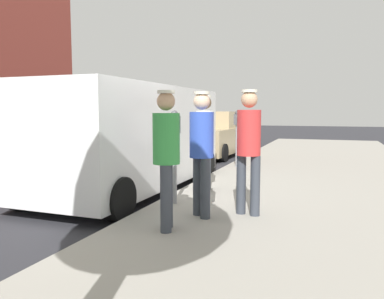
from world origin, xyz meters
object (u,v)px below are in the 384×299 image
(pedestrian_in_blue, at_px, (202,145))
(parked_sedan_ahead, at_px, (214,136))
(parked_van, at_px, (131,136))
(pedestrian_in_red, at_px, (249,143))
(pedestrian_in_white, at_px, (205,136))
(parking_meter_far, at_px, (237,129))
(parking_meter_near, at_px, (175,141))
(pedestrian_in_green, at_px, (166,150))

(pedestrian_in_blue, distance_m, parked_sedan_ahead, 9.07)
(parked_van, bearing_deg, pedestrian_in_red, -29.33)
(pedestrian_in_white, relative_size, parked_van, 0.34)
(parked_van, distance_m, parked_sedan_ahead, 6.87)
(parking_meter_far, distance_m, pedestrian_in_blue, 5.03)
(pedestrian_in_red, xyz_separation_m, parked_van, (-2.76, 1.55, -0.04))
(pedestrian_in_blue, xyz_separation_m, parked_van, (-2.16, 1.89, -0.02))
(parking_meter_near, distance_m, pedestrian_in_blue, 0.89)
(pedestrian_in_blue, bearing_deg, pedestrian_in_red, 29.32)
(pedestrian_in_green, bearing_deg, pedestrian_in_white, 96.76)
(pedestrian_in_green, xyz_separation_m, pedestrian_in_blue, (0.22, 0.72, 0.01))
(parking_meter_far, xyz_separation_m, pedestrian_in_blue, (0.66, -4.99, -0.00))
(parking_meter_near, xyz_separation_m, pedestrian_in_white, (0.14, 1.18, 0.01))
(pedestrian_in_blue, bearing_deg, parking_meter_far, 97.52)
(pedestrian_in_white, xyz_separation_m, parked_van, (-1.64, 0.11, -0.04))
(parking_meter_far, height_order, pedestrian_in_red, pedestrian_in_red)
(parking_meter_far, relative_size, pedestrian_in_red, 0.84)
(pedestrian_in_red, bearing_deg, parking_meter_far, 105.16)
(pedestrian_in_blue, bearing_deg, parked_van, 138.81)
(parking_meter_far, distance_m, pedestrian_in_red, 4.82)
(pedestrian_in_white, distance_m, pedestrian_in_red, 1.82)
(pedestrian_in_green, relative_size, pedestrian_in_blue, 0.99)
(pedestrian_in_green, bearing_deg, parked_van, 126.50)
(parking_meter_far, relative_size, pedestrian_in_blue, 0.85)
(pedestrian_in_blue, height_order, parked_sedan_ahead, pedestrian_in_blue)
(parking_meter_near, height_order, parked_sedan_ahead, parking_meter_near)
(pedestrian_in_blue, distance_m, parked_van, 2.87)
(pedestrian_in_white, distance_m, parked_van, 1.64)
(pedestrian_in_white, height_order, parked_van, parked_van)
(parking_meter_near, height_order, pedestrian_in_green, pedestrian_in_green)
(pedestrian_in_white, xyz_separation_m, pedestrian_in_blue, (0.52, -1.78, -0.02))
(parking_meter_near, relative_size, pedestrian_in_red, 0.84)
(parking_meter_near, distance_m, parked_van, 1.98)
(parking_meter_far, height_order, pedestrian_in_blue, pedestrian_in_blue)
(pedestrian_in_red, distance_m, pedestrian_in_blue, 0.69)
(parking_meter_far, relative_size, parked_sedan_ahead, 0.34)
(pedestrian_in_green, bearing_deg, parked_sedan_ahead, 102.91)
(pedestrian_in_white, bearing_deg, pedestrian_in_green, -83.24)
(pedestrian_in_blue, height_order, parked_van, parked_van)
(pedestrian_in_blue, bearing_deg, parked_sedan_ahead, 105.32)
(parking_meter_near, bearing_deg, pedestrian_in_green, -71.83)
(pedestrian_in_green, height_order, pedestrian_in_blue, pedestrian_in_blue)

